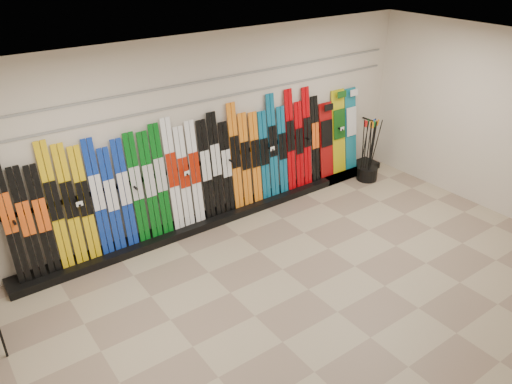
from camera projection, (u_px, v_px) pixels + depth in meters
floor at (308, 289)px, 6.70m from camera, size 8.00×8.00×0.00m
back_wall at (207, 131)px, 7.80m from camera, size 8.00×0.00×8.00m
right_wall at (499, 124)px, 8.09m from camera, size 0.00×5.00×5.00m
ceiling at (322, 66)px, 5.31m from camera, size 8.00×8.00×0.00m
ski_rack_base at (229, 212)px, 8.42m from camera, size 8.00×0.40×0.12m
skis at (189, 174)px, 7.69m from camera, size 5.37×0.24×1.82m
snowboards at (339, 134)px, 9.43m from camera, size 0.93×0.24×1.59m
pole_bin at (367, 174)px, 9.63m from camera, size 0.39×0.39×0.25m
ski_poles at (369, 150)px, 9.41m from camera, size 0.35×0.26×1.18m
slatwall_rail_0 at (206, 100)px, 7.55m from camera, size 7.60×0.02×0.03m
slatwall_rail_1 at (205, 81)px, 7.41m from camera, size 7.60×0.02×0.03m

